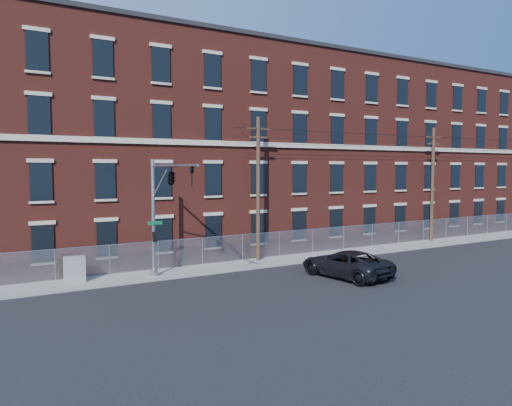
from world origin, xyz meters
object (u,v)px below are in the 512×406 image
object	(u,v)px
traffic_signal_mast	(167,190)
utility_pole_near	(258,186)
pickup_truck	(346,264)
utility_cabinet	(74,269)

from	to	relation	value
traffic_signal_mast	utility_pole_near	distance (m)	8.70
pickup_truck	utility_pole_near	bearing A→B (deg)	-80.94
traffic_signal_mast	utility_cabinet	world-z (taller)	traffic_signal_mast
pickup_truck	utility_cabinet	distance (m)	15.87
traffic_signal_mast	utility_cabinet	size ratio (longest dim) A/B	4.80
utility_cabinet	pickup_truck	bearing A→B (deg)	-18.16
utility_pole_near	utility_cabinet	bearing A→B (deg)	-178.45
traffic_signal_mast	utility_cabinet	bearing A→B (deg)	145.18
traffic_signal_mast	utility_cabinet	xyz separation A→B (m)	(-4.43, 3.08, -4.54)
traffic_signal_mast	utility_pole_near	world-z (taller)	utility_pole_near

